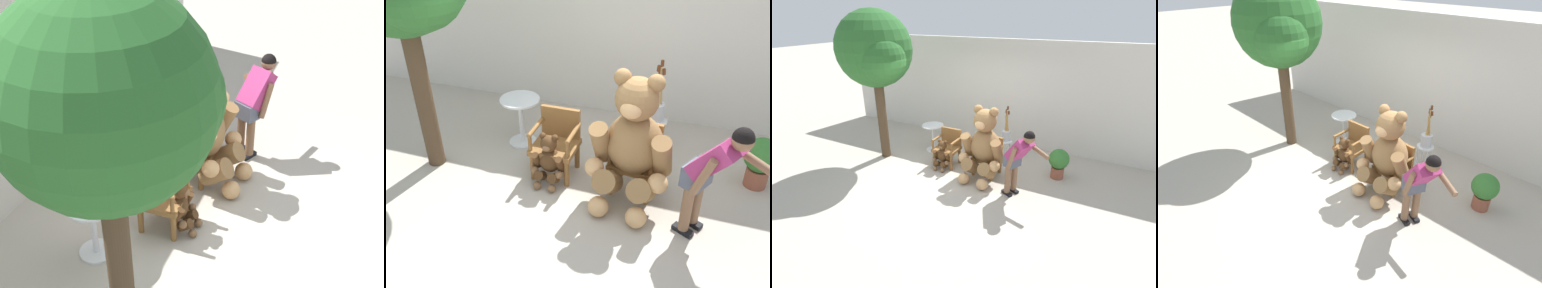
% 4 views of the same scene
% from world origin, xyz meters
% --- Properties ---
extents(ground_plane, '(60.00, 60.00, 0.00)m').
position_xyz_m(ground_plane, '(0.00, 0.00, 0.00)').
color(ground_plane, '#B2A899').
extents(back_wall, '(10.00, 0.16, 2.80)m').
position_xyz_m(back_wall, '(0.00, 2.40, 1.40)').
color(back_wall, beige).
rests_on(back_wall, ground).
extents(wooden_chair_left, '(0.56, 0.52, 0.86)m').
position_xyz_m(wooden_chair_left, '(-0.52, 0.48, 0.46)').
color(wooden_chair_left, brown).
rests_on(wooden_chair_left, ground).
extents(wooden_chair_right, '(0.61, 0.57, 0.86)m').
position_xyz_m(wooden_chair_right, '(0.53, 0.48, 0.46)').
color(wooden_chair_right, brown).
rests_on(wooden_chair_right, ground).
extents(teddy_bear_large, '(0.99, 0.97, 1.64)m').
position_xyz_m(teddy_bear_large, '(0.51, 0.21, 0.80)').
color(teddy_bear_large, olive).
rests_on(teddy_bear_large, ground).
extents(teddy_bear_small, '(0.43, 0.40, 0.71)m').
position_xyz_m(teddy_bear_small, '(-0.52, 0.20, 0.35)').
color(teddy_bear_small, '#4C3019').
rests_on(teddy_bear_small, ground).
extents(person_visitor, '(0.89, 0.52, 1.47)m').
position_xyz_m(person_visitor, '(1.39, -0.15, 0.89)').
color(person_visitor, black).
rests_on(person_visitor, ground).
extents(white_stool, '(0.34, 0.34, 0.46)m').
position_xyz_m(white_stool, '(0.59, 1.44, 0.36)').
color(white_stool, silver).
rests_on(white_stool, ground).
extents(brush_bucket, '(0.22, 0.22, 0.89)m').
position_xyz_m(brush_bucket, '(0.59, 1.44, 0.65)').
color(brush_bucket, silver).
rests_on(brush_bucket, white_stool).
extents(round_side_table, '(0.56, 0.56, 0.72)m').
position_xyz_m(round_side_table, '(-1.25, 0.96, 0.45)').
color(round_side_table, silver).
rests_on(round_side_table, ground).
extents(potted_plant, '(0.44, 0.44, 0.68)m').
position_xyz_m(potted_plant, '(1.98, 0.99, 0.40)').
color(potted_plant, brown).
rests_on(potted_plant, ground).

